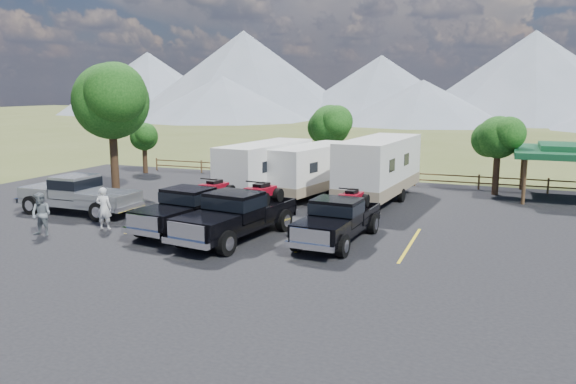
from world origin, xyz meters
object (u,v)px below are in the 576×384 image
(rig_left, at_px, (192,207))
(person_a, at_px, (104,208))
(person_b, at_px, (41,214))
(trailer_center, at_px, (312,170))
(rig_center, at_px, (238,213))
(rig_right, at_px, (339,218))
(trailer_left, at_px, (265,169))
(pickup_silver, at_px, (79,194))
(tree_big_nw, at_px, (111,101))
(trailer_right, at_px, (379,169))
(pavilion, at_px, (572,152))

(rig_left, height_order, person_a, rig_left)
(person_b, bearing_deg, trailer_center, 51.56)
(rig_center, height_order, rig_right, rig_center)
(rig_right, bearing_deg, trailer_left, 134.87)
(pickup_silver, bearing_deg, tree_big_nw, -159.69)
(trailer_center, bearing_deg, tree_big_nw, -151.42)
(tree_big_nw, height_order, rig_left, tree_big_nw)
(rig_left, xyz_separation_m, person_b, (-5.53, -3.31, -0.10))
(rig_right, relative_size, trailer_center, 0.72)
(trailer_left, xyz_separation_m, person_a, (-3.86, -9.49, -0.71))
(rig_center, xyz_separation_m, trailer_right, (3.84, 10.14, 0.77))
(trailer_right, bearing_deg, rig_left, -118.98)
(pavilion, relative_size, trailer_left, 0.67)
(pavilion, bearing_deg, rig_right, -126.11)
(person_b, bearing_deg, pavilion, 32.07)
(trailer_left, relative_size, trailer_right, 0.90)
(rig_center, relative_size, rig_right, 1.12)
(rig_left, distance_m, trailer_right, 11.50)
(trailer_center, bearing_deg, pickup_silver, -125.78)
(tree_big_nw, bearing_deg, trailer_center, 16.31)
(trailer_center, bearing_deg, trailer_left, -139.83)
(pavilion, xyz_separation_m, trailer_right, (-10.14, -4.51, -0.88))
(rig_center, height_order, trailer_left, trailer_left)
(tree_big_nw, distance_m, trailer_center, 12.60)
(trailer_right, bearing_deg, pavilion, 29.38)
(trailer_center, relative_size, pickup_silver, 1.33)
(rig_left, bearing_deg, person_b, -141.64)
(person_a, relative_size, person_b, 1.03)
(pavilion, relative_size, trailer_center, 0.71)
(person_b, bearing_deg, pickup_silver, 104.78)
(rig_left, bearing_deg, trailer_left, 96.70)
(rig_left, relative_size, person_b, 3.56)
(rig_center, height_order, pickup_silver, rig_center)
(rig_center, bearing_deg, trailer_left, 114.80)
(trailer_center, bearing_deg, person_a, -108.05)
(tree_big_nw, bearing_deg, rig_left, -33.94)
(trailer_right, xyz_separation_m, person_a, (-10.23, -10.88, -0.90))
(trailer_center, xyz_separation_m, person_b, (-8.09, -12.67, -0.65))
(tree_big_nw, height_order, person_a, tree_big_nw)
(person_a, bearing_deg, rig_left, -175.06)
(tree_big_nw, relative_size, trailer_right, 0.76)
(pavilion, distance_m, rig_center, 20.32)
(pavilion, relative_size, rig_right, 0.99)
(pavilion, distance_m, trailer_right, 11.13)
(rig_right, xyz_separation_m, trailer_center, (-4.17, 8.95, 0.60))
(rig_right, relative_size, trailer_right, 0.61)
(pickup_silver, bearing_deg, trailer_left, 136.47)
(trailer_center, distance_m, trailer_right, 3.93)
(rig_left, distance_m, person_a, 4.01)
(tree_big_nw, height_order, trailer_center, tree_big_nw)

